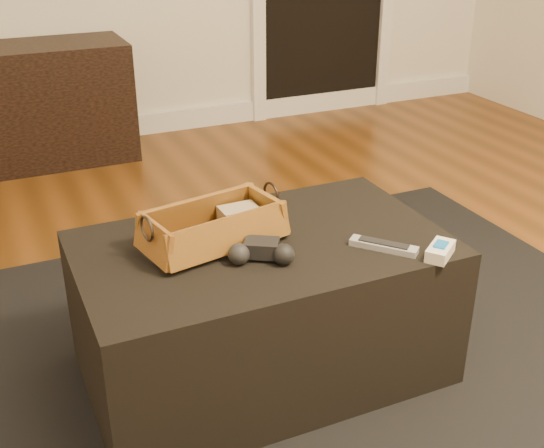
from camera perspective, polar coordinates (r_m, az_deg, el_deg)
name	(u,v)px	position (r m, az deg, el deg)	size (l,w,h in m)	color
floor	(371,440)	(1.89, 8.30, -17.43)	(5.00, 5.50, 0.01)	brown
baseboard	(125,127)	(4.13, -12.18, 7.97)	(5.00, 0.04, 0.12)	white
area_rug	(270,379)	(2.05, -0.17, -12.80)	(2.60, 2.00, 0.01)	black
ottoman	(263,308)	(1.96, -0.78, -7.01)	(1.00, 0.60, 0.42)	black
tv_remote	(210,240)	(1.82, -5.20, -1.32)	(0.20, 0.05, 0.02)	black
cloth_bundle	(239,217)	(1.90, -2.79, 0.61)	(0.11, 0.07, 0.06)	tan
wicker_basket	(213,229)	(1.83, -4.94, -0.40)	(0.41, 0.27, 0.13)	#A77125
game_controller	(261,252)	(1.74, -0.90, -2.33)	(0.18, 0.14, 0.06)	black
silver_remote	(384,246)	(1.84, 9.32, -1.81)	(0.15, 0.16, 0.02)	#AEB1B6
cream_gadget	(440,251)	(1.82, 13.90, -2.18)	(0.11, 0.10, 0.04)	white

